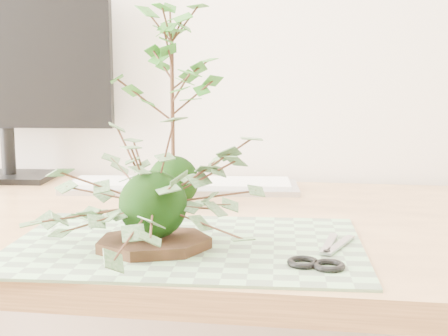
{
  "coord_description": "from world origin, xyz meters",
  "views": [
    {
      "loc": [
        0.14,
        0.21,
        0.99
      ],
      "look_at": [
        0.0,
        1.14,
        0.84
      ],
      "focal_mm": 50.0,
      "sensor_mm": 36.0,
      "label": 1
    }
  ],
  "objects_px": {
    "desk": "(188,265)",
    "keyboard": "(181,185)",
    "maple_kokedama": "(172,56)",
    "ivy_kokedama": "(153,173)",
    "monitor": "(5,71)"
  },
  "relations": [
    {
      "from": "desk",
      "to": "monitor",
      "type": "bearing_deg",
      "value": 148.4
    },
    {
      "from": "desk",
      "to": "maple_kokedama",
      "type": "bearing_deg",
      "value": 120.16
    },
    {
      "from": "ivy_kokedama",
      "to": "keyboard",
      "type": "xyz_separation_m",
      "value": [
        -0.06,
        0.43,
        -0.1
      ]
    },
    {
      "from": "desk",
      "to": "ivy_kokedama",
      "type": "xyz_separation_m",
      "value": [
        -0.0,
        -0.21,
        0.2
      ]
    },
    {
      "from": "monitor",
      "to": "keyboard",
      "type": "bearing_deg",
      "value": -13.75
    },
    {
      "from": "desk",
      "to": "keyboard",
      "type": "relative_size",
      "value": 3.22
    },
    {
      "from": "maple_kokedama",
      "to": "keyboard",
      "type": "distance_m",
      "value": 0.31
    },
    {
      "from": "ivy_kokedama",
      "to": "maple_kokedama",
      "type": "xyz_separation_m",
      "value": [
        -0.04,
        0.28,
        0.16
      ]
    },
    {
      "from": "desk",
      "to": "maple_kokedama",
      "type": "xyz_separation_m",
      "value": [
        -0.04,
        0.07,
        0.36
      ]
    },
    {
      "from": "ivy_kokedama",
      "to": "keyboard",
      "type": "relative_size",
      "value": 0.67
    },
    {
      "from": "ivy_kokedama",
      "to": "maple_kokedama",
      "type": "height_order",
      "value": "maple_kokedama"
    },
    {
      "from": "maple_kokedama",
      "to": "keyboard",
      "type": "relative_size",
      "value": 0.78
    },
    {
      "from": "maple_kokedama",
      "to": "ivy_kokedama",
      "type": "bearing_deg",
      "value": -82.52
    },
    {
      "from": "ivy_kokedama",
      "to": "desk",
      "type": "bearing_deg",
      "value": 88.66
    },
    {
      "from": "desk",
      "to": "keyboard",
      "type": "bearing_deg",
      "value": 105.29
    }
  ]
}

